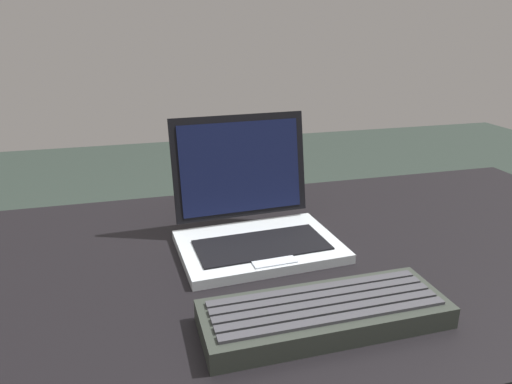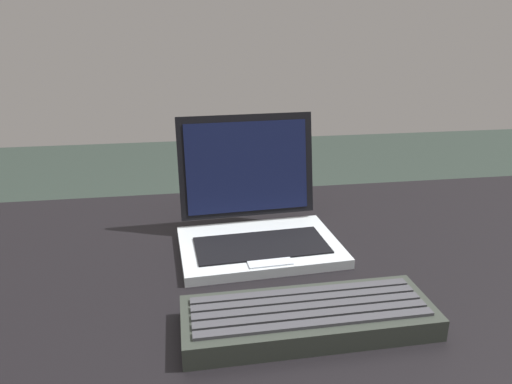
# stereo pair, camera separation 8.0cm
# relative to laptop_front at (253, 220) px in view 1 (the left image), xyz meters

# --- Properties ---
(desk) EXTENTS (1.70, 0.72, 0.74)m
(desk) POSITION_rel_laptop_front_xyz_m (-0.06, -0.06, -0.14)
(desk) COLOR black
(desk) RESTS_ON ground
(laptop_front) EXTENTS (0.29, 0.25, 0.22)m
(laptop_front) POSITION_rel_laptop_front_xyz_m (0.00, 0.00, 0.00)
(laptop_front) COLOR #B2BABF
(laptop_front) RESTS_ON desk
(external_keyboard) EXTENTS (0.34, 0.12, 0.04)m
(external_keyboard) POSITION_rel_laptop_front_xyz_m (0.03, -0.27, -0.03)
(external_keyboard) COLOR #2A2F29
(external_keyboard) RESTS_ON desk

